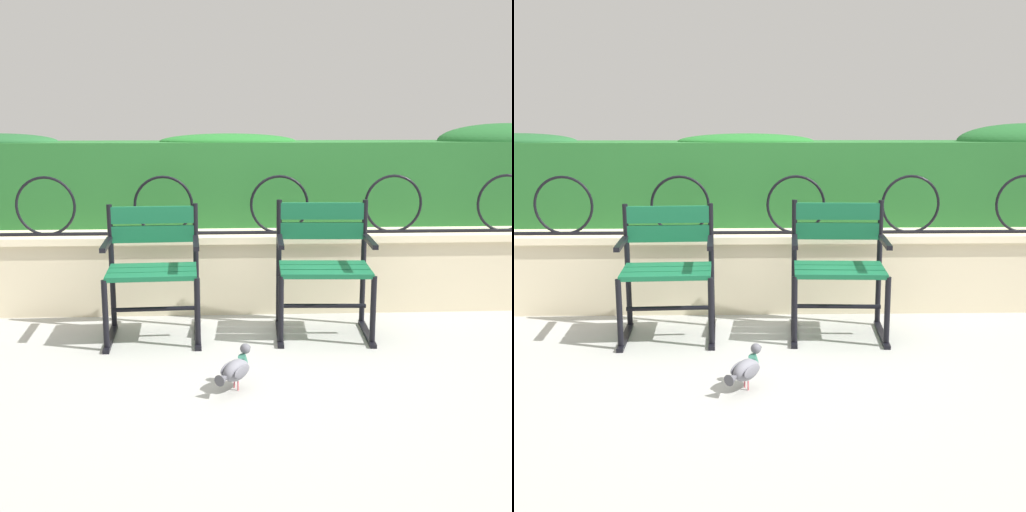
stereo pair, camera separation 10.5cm
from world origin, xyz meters
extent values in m
plane|color=#9E9E99|center=(0.00, 0.00, 0.00)|extent=(60.00, 60.00, 0.00)
cube|color=beige|center=(0.00, 0.79, 0.26)|extent=(7.66, 0.35, 0.52)
cube|color=beige|center=(0.00, 0.79, 0.54)|extent=(7.66, 0.41, 0.05)
cylinder|color=black|center=(0.00, 0.72, 0.58)|extent=(7.12, 0.02, 0.02)
torus|color=black|center=(-1.43, 0.72, 0.78)|extent=(0.42, 0.02, 0.42)
torus|color=black|center=(-0.62, 0.72, 0.78)|extent=(0.42, 0.02, 0.42)
torus|color=black|center=(0.20, 0.72, 0.78)|extent=(0.42, 0.02, 0.42)
torus|color=black|center=(1.02, 0.72, 0.78)|extent=(0.42, 0.02, 0.42)
torus|color=black|center=(1.83, 0.72, 0.78)|extent=(0.42, 0.02, 0.42)
cube|color=#236028|center=(0.00, 1.21, 0.88)|extent=(7.51, 0.48, 0.63)
ellipsoid|color=#1F5329|center=(-1.91, 1.21, 1.20)|extent=(0.96, 0.43, 0.13)
ellipsoid|color=#1E6024|center=(-0.16, 1.21, 1.20)|extent=(1.05, 0.43, 0.12)
cube|color=#145B38|center=(-0.64, -0.01, 0.44)|extent=(0.56, 0.15, 0.03)
cube|color=#145B38|center=(-0.65, 0.13, 0.44)|extent=(0.56, 0.15, 0.03)
cube|color=#145B38|center=(-0.65, 0.26, 0.44)|extent=(0.56, 0.15, 0.03)
cube|color=#145B38|center=(-0.66, 0.37, 0.77)|extent=(0.55, 0.06, 0.11)
cube|color=#145B38|center=(-0.66, 0.37, 0.64)|extent=(0.55, 0.06, 0.11)
cylinder|color=black|center=(-0.38, 0.38, 0.42)|extent=(0.04, 0.04, 0.84)
cylinder|color=black|center=(-0.36, -0.05, 0.22)|extent=(0.04, 0.04, 0.44)
cube|color=black|center=(-0.37, 0.14, 0.01)|extent=(0.06, 0.52, 0.02)
cube|color=black|center=(-0.37, 0.14, 0.62)|extent=(0.05, 0.40, 0.03)
cylinder|color=black|center=(-0.93, 0.35, 0.42)|extent=(0.04, 0.04, 0.84)
cylinder|color=black|center=(-0.91, -0.08, 0.22)|extent=(0.04, 0.04, 0.44)
cube|color=black|center=(-0.92, 0.11, 0.01)|extent=(0.06, 0.52, 0.02)
cube|color=black|center=(-0.92, 0.11, 0.62)|extent=(0.05, 0.40, 0.03)
cylinder|color=black|center=(-0.65, 0.13, 0.20)|extent=(0.53, 0.05, 0.03)
cube|color=#145B38|center=(0.44, 0.00, 0.44)|extent=(0.57, 0.16, 0.03)
cube|color=#145B38|center=(0.44, 0.14, 0.44)|extent=(0.57, 0.16, 0.03)
cube|color=#145B38|center=(0.45, 0.28, 0.44)|extent=(0.57, 0.16, 0.03)
cube|color=#145B38|center=(0.46, 0.38, 0.78)|extent=(0.57, 0.06, 0.11)
cube|color=#145B38|center=(0.46, 0.38, 0.65)|extent=(0.57, 0.06, 0.11)
cylinder|color=black|center=(0.74, 0.37, 0.43)|extent=(0.04, 0.04, 0.85)
cylinder|color=black|center=(0.72, -0.06, 0.22)|extent=(0.04, 0.04, 0.44)
cube|color=black|center=(0.73, 0.13, 0.01)|extent=(0.07, 0.52, 0.02)
cube|color=black|center=(0.73, 0.13, 0.62)|extent=(0.06, 0.40, 0.03)
cylinder|color=black|center=(0.17, 0.40, 0.43)|extent=(0.04, 0.04, 0.85)
cylinder|color=black|center=(0.15, -0.03, 0.22)|extent=(0.04, 0.04, 0.44)
cube|color=black|center=(0.16, 0.16, 0.01)|extent=(0.07, 0.52, 0.02)
cube|color=black|center=(0.16, 0.16, 0.62)|extent=(0.06, 0.40, 0.03)
cylinder|color=black|center=(0.44, 0.14, 0.20)|extent=(0.54, 0.06, 0.03)
ellipsoid|color=slate|center=(-0.14, -0.70, 0.11)|extent=(0.19, 0.21, 0.11)
cylinder|color=#2D6B56|center=(-0.11, -0.65, 0.14)|extent=(0.07, 0.08, 0.06)
sphere|color=#55555D|center=(-0.09, -0.63, 0.20)|extent=(0.06, 0.06, 0.06)
cone|color=black|center=(-0.07, -0.60, 0.19)|extent=(0.02, 0.03, 0.01)
cone|color=#4A4A52|center=(-0.21, -0.80, 0.10)|extent=(0.09, 0.10, 0.06)
ellipsoid|color=#5B5B63|center=(-0.18, -0.69, 0.11)|extent=(0.10, 0.13, 0.07)
ellipsoid|color=#5B5B63|center=(-0.11, -0.73, 0.11)|extent=(0.10, 0.13, 0.07)
cylinder|color=#C6515B|center=(-0.15, -0.68, 0.03)|extent=(0.01, 0.01, 0.05)
cylinder|color=#C6515B|center=(-0.13, -0.72, 0.03)|extent=(0.01, 0.01, 0.05)
camera|label=1|loc=(-0.21, -4.00, 1.41)|focal=47.21mm
camera|label=2|loc=(-0.10, -4.00, 1.41)|focal=47.21mm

